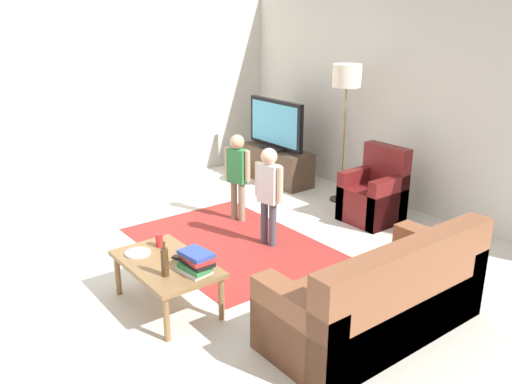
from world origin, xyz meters
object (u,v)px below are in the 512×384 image
(tv, at_px, (276,125))
(soda_can, at_px, (159,240))
(armchair, at_px, (375,196))
(plate, at_px, (138,253))
(tv_remote, at_px, (181,259))
(child_center, at_px, (269,188))
(coffee_table, at_px, (166,267))
(couch, at_px, (382,302))
(book_stack, at_px, (196,262))
(bottle, at_px, (165,262))
(tv_stand, at_px, (276,165))
(floor_lamp, at_px, (347,83))
(child_near_tv, at_px, (237,170))

(tv, xyz_separation_m, soda_can, (1.87, -2.86, -0.37))
(armchair, relative_size, plate, 4.09)
(tv, distance_m, tv_remote, 3.63)
(armchair, relative_size, child_center, 0.84)
(coffee_table, bearing_deg, couch, 38.72)
(couch, bearing_deg, armchair, 131.94)
(couch, xyz_separation_m, soda_can, (-1.68, -1.01, 0.19))
(book_stack, bearing_deg, bottle, -114.23)
(tv_stand, distance_m, book_stack, 3.82)
(child_center, relative_size, plate, 4.88)
(bottle, bearing_deg, child_center, 113.47)
(tv_stand, bearing_deg, book_stack, -49.13)
(couch, bearing_deg, plate, -143.53)
(tv_stand, height_order, armchair, armchair)
(tv_stand, distance_m, armchair, 1.91)
(plate, bearing_deg, child_center, 96.92)
(armchair, xyz_separation_m, bottle, (0.48, -3.06, 0.24))
(book_stack, height_order, tv_remote, book_stack)
(floor_lamp, xyz_separation_m, bottle, (1.22, -3.25, -1.00))
(floor_lamp, xyz_separation_m, plate, (0.72, -3.25, -1.12))
(tv_stand, distance_m, couch, 4.02)
(child_near_tv, distance_m, bottle, 2.29)
(floor_lamp, bearing_deg, couch, -40.25)
(tv_stand, bearing_deg, armchair, -1.18)
(tv_remote, xyz_separation_m, soda_can, (-0.35, -0.02, 0.05))
(floor_lamp, xyz_separation_m, soda_can, (0.70, -3.03, -1.06))
(child_near_tv, bearing_deg, floor_lamp, 80.36)
(tv, relative_size, floor_lamp, 0.62)
(armchair, bearing_deg, tv_remote, -83.75)
(floor_lamp, height_order, child_near_tv, floor_lamp)
(bottle, height_order, plate, bottle)
(soda_can, bearing_deg, child_center, 97.18)
(child_near_tv, height_order, tv_remote, child_near_tv)
(coffee_table, bearing_deg, child_center, 107.77)
(tv_stand, height_order, couch, couch)
(tv_stand, height_order, child_near_tv, child_near_tv)
(couch, distance_m, child_center, 1.93)
(coffee_table, bearing_deg, tv_remote, 67.38)
(couch, relative_size, armchair, 2.00)
(armchair, relative_size, floor_lamp, 0.51)
(bottle, height_order, soda_can, bottle)
(armchair, bearing_deg, soda_can, -90.83)
(couch, relative_size, coffee_table, 1.80)
(child_near_tv, xyz_separation_m, tv_remote, (1.31, -1.51, -0.20))
(tv, height_order, tv_remote, tv)
(child_center, relative_size, tv_remote, 6.31)
(child_center, relative_size, book_stack, 3.56)
(child_near_tv, distance_m, book_stack, 2.20)
(tv, distance_m, bottle, 3.91)
(tv_stand, bearing_deg, soda_can, -56.97)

